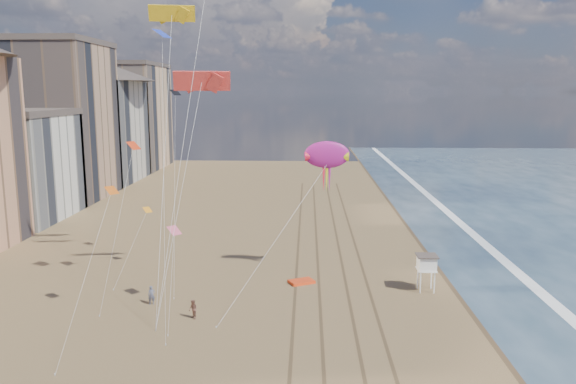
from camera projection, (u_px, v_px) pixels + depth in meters
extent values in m
plane|color=#42301E|center=(455.00, 246.00, 72.23)|extent=(260.00, 260.00, 0.00)
plane|color=white|center=(488.00, 247.00, 72.08)|extent=(260.00, 260.00, 0.00)
cube|color=brown|center=(297.00, 269.00, 63.09)|extent=(0.28, 120.00, 0.01)
cube|color=brown|center=(318.00, 269.00, 63.01)|extent=(0.28, 120.00, 0.01)
cube|color=brown|center=(343.00, 269.00, 62.91)|extent=(0.28, 120.00, 0.01)
cube|color=brown|center=(363.00, 269.00, 62.83)|extent=(0.28, 120.00, 0.01)
cube|color=silver|center=(18.00, 168.00, 86.83)|extent=(14.00, 18.00, 16.00)
cube|color=#473D38|center=(13.00, 113.00, 85.34)|extent=(14.28, 18.36, 1.00)
cube|color=tan|center=(59.00, 123.00, 103.52)|extent=(16.00, 20.00, 28.00)
cube|color=#473D38|center=(53.00, 42.00, 100.97)|extent=(16.32, 20.40, 1.00)
cube|color=#BCB2A3|center=(102.00, 132.00, 123.71)|extent=(15.00, 22.00, 22.00)
cone|color=#473D38|center=(98.00, 70.00, 121.38)|extent=(34.22, 34.22, 4.40)
cube|color=tan|center=(130.00, 118.00, 145.01)|extent=(16.00, 24.00, 26.00)
cube|color=#473D38|center=(128.00, 64.00, 142.64)|extent=(16.32, 24.48, 1.00)
cylinder|color=white|center=(420.00, 283.00, 55.30)|extent=(0.14, 0.14, 2.05)
cylinder|color=white|center=(434.00, 283.00, 55.25)|extent=(0.14, 0.14, 2.05)
cylinder|color=white|center=(418.00, 279.00, 56.64)|extent=(0.14, 0.14, 2.05)
cylinder|color=white|center=(431.00, 279.00, 56.59)|extent=(0.14, 0.14, 2.05)
cube|color=white|center=(426.00, 270.00, 55.73)|extent=(1.82, 1.82, 0.14)
cube|color=white|center=(427.00, 263.00, 55.61)|extent=(1.71, 1.71, 1.25)
cube|color=#473D38|center=(427.00, 256.00, 55.48)|extent=(2.05, 2.05, 0.11)
cube|color=#FF4215|center=(301.00, 282.00, 58.41)|extent=(2.96, 2.54, 0.28)
ellipsoid|color=#A5197D|center=(327.00, 155.00, 58.37)|extent=(4.61, 0.86, 2.74)
cone|color=red|center=(311.00, 157.00, 58.46)|extent=(1.24, 1.03, 1.03)
cone|color=yellow|center=(343.00, 157.00, 58.35)|extent=(1.24, 1.03, 1.03)
cylinder|color=silver|center=(277.00, 237.00, 52.93)|extent=(0.03, 0.03, 20.85)
imported|color=#54596D|center=(152.00, 295.00, 52.42)|extent=(0.76, 0.63, 1.78)
imported|color=brown|center=(193.00, 309.00, 49.05)|extent=(1.01, 1.06, 1.72)
cube|color=gold|center=(172.00, 13.00, 55.57)|extent=(4.60, 1.55, 1.57)
cube|color=red|center=(202.00, 81.00, 54.27)|extent=(5.55, 1.82, 1.88)
plane|color=#2137B4|center=(162.00, 34.00, 47.74)|extent=(1.80, 1.91, 0.78)
plane|color=red|center=(134.00, 146.00, 54.98)|extent=(1.65, 1.71, 0.75)
plane|color=#E45873|center=(174.00, 230.00, 50.92)|extent=(1.68, 1.68, 0.65)
plane|color=black|center=(175.00, 92.00, 59.91)|extent=(1.54, 1.54, 0.61)
plane|color=#D25A13|center=(112.00, 190.00, 46.72)|extent=(1.50, 1.51, 0.57)
plane|color=orange|center=(147.00, 210.00, 62.44)|extent=(1.37, 1.36, 0.51)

